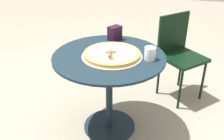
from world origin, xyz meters
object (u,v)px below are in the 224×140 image
object	(u,v)px
pizza_on_tray	(112,54)
drinking_cup	(150,53)
patio_table	(109,75)
patio_chair_far	(179,50)
napkin_dispenser	(115,33)
pizza_server	(110,51)

from	to	relation	value
pizza_on_tray	drinking_cup	distance (m)	0.28
patio_table	drinking_cup	size ratio (longest dim) A/B	9.16
patio_chair_far	pizza_on_tray	bearing A→B (deg)	143.32
napkin_dispenser	pizza_on_tray	bearing A→B (deg)	-136.70
pizza_on_tray	patio_chair_far	xyz separation A→B (m)	(0.68, -0.51, -0.21)
pizza_server	patio_chair_far	size ratio (longest dim) A/B	0.26
drinking_cup	pizza_on_tray	bearing A→B (deg)	92.23
pizza_on_tray	patio_chair_far	size ratio (longest dim) A/B	0.55
pizza_on_tray	drinking_cup	world-z (taller)	drinking_cup
patio_table	drinking_cup	distance (m)	0.38
drinking_cup	patio_chair_far	distance (m)	0.75
pizza_on_tray	pizza_server	xyz separation A→B (m)	(-0.03, 0.01, 0.04)
drinking_cup	napkin_dispenser	size ratio (longest dim) A/B	0.77
drinking_cup	napkin_dispenser	distance (m)	0.45
patio_table	pizza_server	bearing A→B (deg)	-155.55
pizza_on_tray	pizza_server	bearing A→B (deg)	167.95
patio_table	drinking_cup	xyz separation A→B (m)	(0.00, -0.31, 0.22)
pizza_server	patio_chair_far	xyz separation A→B (m)	(0.72, -0.52, -0.25)
pizza_on_tray	napkin_dispenser	xyz separation A→B (m)	(0.32, 0.05, 0.05)
napkin_dispenser	patio_chair_far	world-z (taller)	patio_chair_far
patio_table	pizza_on_tray	size ratio (longest dim) A/B	1.89
drinking_cup	patio_table	bearing A→B (deg)	90.61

